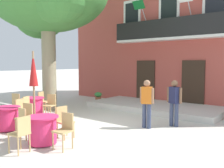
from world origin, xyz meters
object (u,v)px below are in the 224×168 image
at_px(cafe_chair_middle_2, 64,120).
at_px(cafe_table_middle, 43,130).
at_px(cafe_chair_near_tree_2, 26,116).
at_px(cafe_umbrella, 34,79).
at_px(cafe_chair_middle_3, 26,121).
at_px(cafe_table_near_tree, 7,118).
at_px(cafe_chair_middle_1, 65,128).
at_px(cafe_chair_near_tree_3, 22,110).
at_px(ground_planter_left, 98,97).
at_px(cafe_chair_middle_0, 21,132).
at_px(cafe_chair_front_2, 43,100).
at_px(cafe_chair_front_1, 50,104).
at_px(cafe_table_front, 34,106).
at_px(pedestrian_near_entrance, 147,101).
at_px(cafe_chair_front_0, 24,106).
at_px(cafe_chair_front_3, 18,102).
at_px(pedestrian_mid_plaza, 174,101).

bearing_deg(cafe_chair_middle_2, cafe_table_middle, -89.19).
bearing_deg(cafe_chair_near_tree_2, cafe_umbrella, 80.36).
height_order(cafe_chair_middle_3, cafe_umbrella, cafe_umbrella).
height_order(cafe_table_near_tree, cafe_chair_middle_2, cafe_chair_middle_2).
distance_m(cafe_chair_middle_1, cafe_chair_middle_3, 1.50).
bearing_deg(cafe_chair_near_tree_3, ground_planter_left, 102.54).
bearing_deg(cafe_chair_middle_3, cafe_chair_middle_0, -37.90).
distance_m(cafe_chair_front_2, cafe_umbrella, 3.27).
height_order(cafe_chair_front_1, ground_planter_left, cafe_chair_front_1).
distance_m(cafe_chair_near_tree_3, cafe_chair_middle_0, 2.97).
distance_m(cafe_table_front, pedestrian_near_entrance, 4.83).
relative_size(cafe_chair_front_0, pedestrian_near_entrance, 0.56).
distance_m(cafe_chair_middle_1, cafe_chair_front_1, 4.01).
bearing_deg(cafe_table_near_tree, cafe_chair_middle_0, -21.16).
bearing_deg(cafe_chair_middle_1, ground_planter_left, 125.09).
xyz_separation_m(cafe_chair_middle_0, cafe_chair_front_0, (-3.14, 2.05, 0.00)).
height_order(cafe_table_middle, cafe_chair_front_1, cafe_chair_front_1).
bearing_deg(cafe_chair_front_0, cafe_chair_middle_2, -10.86).
bearing_deg(cafe_chair_middle_2, cafe_chair_middle_0, -83.07).
bearing_deg(cafe_table_middle, cafe_chair_front_2, 143.64).
bearing_deg(cafe_chair_front_2, cafe_chair_front_0, -63.79).
height_order(cafe_table_near_tree, cafe_chair_middle_0, cafe_chair_middle_0).
distance_m(cafe_chair_middle_0, cafe_chair_front_1, 4.14).
xyz_separation_m(cafe_umbrella, pedestrian_near_entrance, (2.64, 2.53, -0.76)).
xyz_separation_m(cafe_table_middle, pedestrian_near_entrance, (1.33, 3.19, 0.52)).
bearing_deg(cafe_umbrella, cafe_chair_front_2, 138.96).
bearing_deg(cafe_chair_front_1, cafe_chair_front_2, 159.62).
bearing_deg(cafe_chair_front_3, cafe_chair_middle_2, -13.12).
relative_size(cafe_chair_middle_2, cafe_table_front, 1.05).
distance_m(cafe_chair_near_tree_2, cafe_chair_front_0, 1.86).
xyz_separation_m(cafe_table_near_tree, cafe_chair_near_tree_2, (0.72, 0.23, 0.14)).
bearing_deg(cafe_chair_middle_1, cafe_chair_front_0, 162.29).
xyz_separation_m(cafe_chair_middle_0, cafe_chair_front_1, (-2.81, 3.04, 0.00)).
distance_m(cafe_chair_front_3, pedestrian_mid_plaza, 6.39).
bearing_deg(cafe_umbrella, cafe_chair_middle_2, 4.25).
bearing_deg(cafe_chair_middle_3, cafe_chair_front_2, 136.95).
xyz_separation_m(cafe_chair_middle_2, cafe_chair_front_1, (-2.63, 1.55, 0.00)).
xyz_separation_m(cafe_chair_middle_3, cafe_table_front, (-2.57, 2.00, -0.14)).
bearing_deg(cafe_chair_front_2, cafe_chair_front_1, -20.38).
distance_m(cafe_chair_middle_0, cafe_chair_front_3, 4.83).
bearing_deg(cafe_chair_front_3, pedestrian_near_entrance, 15.68).
xyz_separation_m(cafe_chair_near_tree_2, cafe_chair_front_3, (-2.65, 1.32, 0.00)).
relative_size(cafe_chair_middle_0, cafe_chair_front_3, 1.00).
height_order(cafe_chair_front_0, ground_planter_left, cafe_chair_front_0).
distance_m(cafe_chair_near_tree_3, cafe_chair_front_2, 2.23).
height_order(cafe_table_near_tree, cafe_chair_front_1, cafe_chair_front_1).
height_order(cafe_chair_middle_3, cafe_chair_front_0, same).
distance_m(cafe_chair_middle_0, pedestrian_near_entrance, 4.11).
height_order(cafe_table_front, cafe_chair_front_1, cafe_chair_front_1).
distance_m(cafe_chair_middle_3, cafe_table_front, 3.26).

